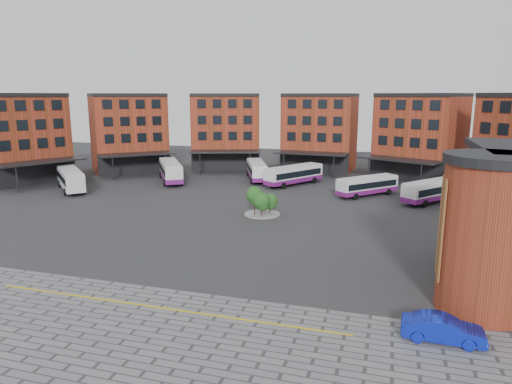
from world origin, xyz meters
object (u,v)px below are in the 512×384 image
(bus_f, at_px, (433,190))
(blue_car, at_px, (443,329))
(tree_island, at_px, (262,201))
(bus_e, at_px, (367,185))
(bus_b, at_px, (171,171))
(bus_c, at_px, (257,170))
(bus_a, at_px, (70,178))
(bus_d, at_px, (294,175))

(bus_f, bearing_deg, blue_car, -54.47)
(blue_car, bearing_deg, tree_island, 37.59)
(tree_island, relative_size, bus_e, 0.50)
(bus_b, bearing_deg, bus_c, -9.46)
(tree_island, relative_size, bus_c, 0.39)
(bus_c, height_order, bus_f, bus_c)
(tree_island, xyz_separation_m, bus_a, (-32.00, 6.14, 0.10))
(bus_f, bearing_deg, tree_island, -107.77)
(bus_c, distance_m, bus_e, 20.45)
(bus_a, relative_size, bus_c, 0.89)
(blue_car, bearing_deg, bus_f, -2.14)
(bus_f, bearing_deg, bus_a, -133.10)
(bus_e, xyz_separation_m, bus_f, (8.79, -1.59, 0.12))
(bus_f, height_order, blue_car, bus_f)
(bus_b, height_order, bus_c, bus_b)
(bus_b, bearing_deg, bus_a, -168.89)
(bus_f, bearing_deg, bus_b, -145.97)
(bus_c, bearing_deg, bus_a, -168.53)
(bus_a, xyz_separation_m, bus_b, (11.31, 10.83, -0.08))
(bus_c, xyz_separation_m, blue_car, (25.35, -47.37, -0.90))
(bus_a, xyz_separation_m, blue_car, (50.05, -30.82, -1.14))
(bus_b, distance_m, bus_f, 41.26)
(bus_c, height_order, blue_car, bus_c)
(bus_c, xyz_separation_m, bus_e, (18.92, -7.77, -0.16))
(bus_b, distance_m, bus_c, 14.56)
(bus_d, height_order, bus_f, bus_d)
(bus_d, xyz_separation_m, bus_e, (11.85, -5.04, -0.17))
(bus_a, distance_m, bus_d, 34.65)
(bus_a, bearing_deg, tree_island, -56.18)
(tree_island, height_order, bus_d, tree_island)
(tree_island, bearing_deg, blue_car, -53.82)
(bus_e, bearing_deg, bus_d, -159.84)
(bus_e, bearing_deg, tree_island, -84.70)
(tree_island, height_order, bus_c, tree_island)
(bus_c, bearing_deg, bus_d, -43.42)
(bus_a, relative_size, bus_f, 1.01)
(bus_f, xyz_separation_m, blue_car, (-2.36, -38.01, -0.86))
(bus_c, bearing_deg, bus_b, -179.19)
(tree_island, height_order, bus_a, tree_island)
(bus_a, xyz_separation_m, bus_d, (31.77, 13.83, -0.23))
(bus_b, xyz_separation_m, bus_c, (13.39, 5.73, -0.16))
(tree_island, bearing_deg, bus_e, 52.09)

